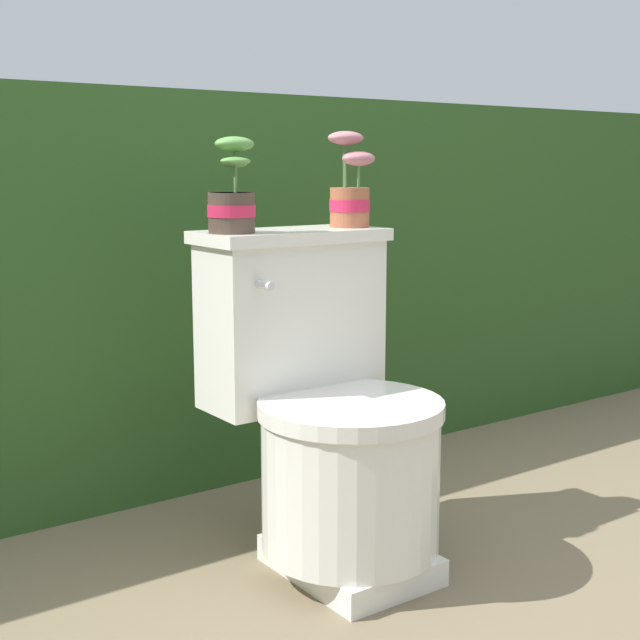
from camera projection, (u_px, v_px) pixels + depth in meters
The scene contains 5 objects.
ground_plane at pixel (353, 567), 2.14m from camera, with size 12.00×12.00×0.00m, color #75664C.
hedge_backdrop at pixel (149, 280), 2.93m from camera, with size 4.35×0.91×1.16m.
toilet at pixel (328, 421), 2.12m from camera, with size 0.47×0.57×0.80m.
potted_plant_left at pixel (232, 200), 2.04m from camera, with size 0.12×0.11×0.22m.
potted_plant_midleft at pixel (350, 190), 2.24m from camera, with size 0.12×0.12×0.24m.
Camera 1 is at (-1.23, -1.59, 0.95)m, focal length 50.00 mm.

